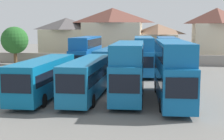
{
  "coord_description": "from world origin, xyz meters",
  "views": [
    {
      "loc": [
        4.61,
        -26.81,
        6.25
      ],
      "look_at": [
        0.0,
        3.0,
        2.15
      ],
      "focal_mm": 50.14,
      "sensor_mm": 36.0,
      "label": 1
    }
  ],
  "objects_px": {
    "bus_8": "(167,53)",
    "house_terrace_left": "(67,38)",
    "bus_4": "(172,68)",
    "bus_1": "(44,76)",
    "bus_6": "(109,59)",
    "house_terrace_right": "(158,42)",
    "bus_2": "(88,76)",
    "bus_3": "(129,67)",
    "bus_7": "(143,53)",
    "bus_5": "(86,52)",
    "house_terrace_far_right": "(216,34)",
    "tree_left_of_lot": "(15,40)",
    "house_terrace_centre": "(113,34)"
  },
  "relations": [
    {
      "from": "bus_4",
      "to": "house_terrace_left",
      "type": "height_order",
      "value": "house_terrace_left"
    },
    {
      "from": "bus_5",
      "to": "bus_6",
      "type": "bearing_deg",
      "value": 78.72
    },
    {
      "from": "bus_6",
      "to": "tree_left_of_lot",
      "type": "height_order",
      "value": "tree_left_of_lot"
    },
    {
      "from": "bus_5",
      "to": "house_terrace_left",
      "type": "bearing_deg",
      "value": -155.65
    },
    {
      "from": "bus_2",
      "to": "house_terrace_right",
      "type": "height_order",
      "value": "house_terrace_right"
    },
    {
      "from": "bus_3",
      "to": "bus_7",
      "type": "xyz_separation_m",
      "value": [
        0.47,
        15.57,
        0.03
      ]
    },
    {
      "from": "bus_2",
      "to": "house_terrace_left",
      "type": "xyz_separation_m",
      "value": [
        -11.92,
        32.55,
        2.18
      ]
    },
    {
      "from": "bus_5",
      "to": "bus_3",
      "type": "bearing_deg",
      "value": 24.34
    },
    {
      "from": "bus_4",
      "to": "house_terrace_left",
      "type": "xyz_separation_m",
      "value": [
        -19.29,
        32.92,
        1.27
      ]
    },
    {
      "from": "bus_1",
      "to": "bus_2",
      "type": "xyz_separation_m",
      "value": [
        3.98,
        0.41,
        0.01
      ]
    },
    {
      "from": "bus_3",
      "to": "bus_4",
      "type": "height_order",
      "value": "bus_4"
    },
    {
      "from": "bus_4",
      "to": "bus_5",
      "type": "bearing_deg",
      "value": -149.04
    },
    {
      "from": "bus_3",
      "to": "house_terrace_left",
      "type": "height_order",
      "value": "house_terrace_left"
    },
    {
      "from": "bus_7",
      "to": "house_terrace_right",
      "type": "height_order",
      "value": "house_terrace_right"
    },
    {
      "from": "bus_1",
      "to": "house_terrace_left",
      "type": "relative_size",
      "value": 1.22
    },
    {
      "from": "bus_7",
      "to": "bus_8",
      "type": "distance_m",
      "value": 3.13
    },
    {
      "from": "bus_1",
      "to": "bus_3",
      "type": "distance_m",
      "value": 7.65
    },
    {
      "from": "bus_2",
      "to": "tree_left_of_lot",
      "type": "relative_size",
      "value": 1.84
    },
    {
      "from": "bus_8",
      "to": "house_terrace_left",
      "type": "height_order",
      "value": "house_terrace_left"
    },
    {
      "from": "house_terrace_left",
      "to": "bus_8",
      "type": "bearing_deg",
      "value": -41.03
    },
    {
      "from": "bus_5",
      "to": "bus_8",
      "type": "xyz_separation_m",
      "value": [
        11.15,
        0.0,
        0.0
      ]
    },
    {
      "from": "house_terrace_centre",
      "to": "house_terrace_right",
      "type": "height_order",
      "value": "house_terrace_centre"
    },
    {
      "from": "bus_6",
      "to": "tree_left_of_lot",
      "type": "bearing_deg",
      "value": -111.78
    },
    {
      "from": "bus_1",
      "to": "bus_2",
      "type": "distance_m",
      "value": 4.0
    },
    {
      "from": "bus_4",
      "to": "house_terrace_right",
      "type": "relative_size",
      "value": 1.61
    },
    {
      "from": "bus_2",
      "to": "house_terrace_right",
      "type": "bearing_deg",
      "value": 169.29
    },
    {
      "from": "house_terrace_centre",
      "to": "house_terrace_far_right",
      "type": "relative_size",
      "value": 1.15
    },
    {
      "from": "bus_2",
      "to": "bus_3",
      "type": "xyz_separation_m",
      "value": [
        3.6,
        0.12,
        0.81
      ]
    },
    {
      "from": "bus_1",
      "to": "bus_6",
      "type": "height_order",
      "value": "bus_1"
    },
    {
      "from": "bus_2",
      "to": "bus_4",
      "type": "relative_size",
      "value": 0.99
    },
    {
      "from": "house_terrace_far_right",
      "to": "house_terrace_left",
      "type": "bearing_deg",
      "value": -179.74
    },
    {
      "from": "bus_2",
      "to": "bus_4",
      "type": "distance_m",
      "value": 7.44
    },
    {
      "from": "bus_2",
      "to": "bus_4",
      "type": "height_order",
      "value": "bus_4"
    },
    {
      "from": "house_terrace_centre",
      "to": "tree_left_of_lot",
      "type": "bearing_deg",
      "value": -149.28
    },
    {
      "from": "bus_3",
      "to": "house_terrace_centre",
      "type": "bearing_deg",
      "value": -171.39
    },
    {
      "from": "bus_1",
      "to": "house_terrace_far_right",
      "type": "bearing_deg",
      "value": 147.05
    },
    {
      "from": "house_terrace_centre",
      "to": "house_terrace_far_right",
      "type": "height_order",
      "value": "house_terrace_centre"
    },
    {
      "from": "bus_5",
      "to": "house_terrace_left",
      "type": "relative_size",
      "value": 1.18
    },
    {
      "from": "bus_2",
      "to": "house_terrace_centre",
      "type": "distance_m",
      "value": 31.96
    },
    {
      "from": "bus_4",
      "to": "bus_1",
      "type": "bearing_deg",
      "value": -93.69
    },
    {
      "from": "house_terrace_centre",
      "to": "bus_8",
      "type": "bearing_deg",
      "value": -58.07
    },
    {
      "from": "bus_7",
      "to": "bus_8",
      "type": "relative_size",
      "value": 1.13
    },
    {
      "from": "house_terrace_centre",
      "to": "bus_5",
      "type": "bearing_deg",
      "value": -94.75
    },
    {
      "from": "bus_2",
      "to": "house_terrace_centre",
      "type": "xyz_separation_m",
      "value": [
        -2.64,
        31.7,
        3.08
      ]
    },
    {
      "from": "house_terrace_far_right",
      "to": "tree_left_of_lot",
      "type": "distance_m",
      "value": 35.75
    },
    {
      "from": "bus_5",
      "to": "house_terrace_right",
      "type": "height_order",
      "value": "house_terrace_right"
    },
    {
      "from": "bus_6",
      "to": "bus_4",
      "type": "bearing_deg",
      "value": 28.09
    },
    {
      "from": "bus_1",
      "to": "bus_8",
      "type": "height_order",
      "value": "bus_8"
    },
    {
      "from": "house_terrace_left",
      "to": "house_terrace_centre",
      "type": "height_order",
      "value": "house_terrace_centre"
    },
    {
      "from": "house_terrace_right",
      "to": "house_terrace_far_right",
      "type": "bearing_deg",
      "value": 2.88
    }
  ]
}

